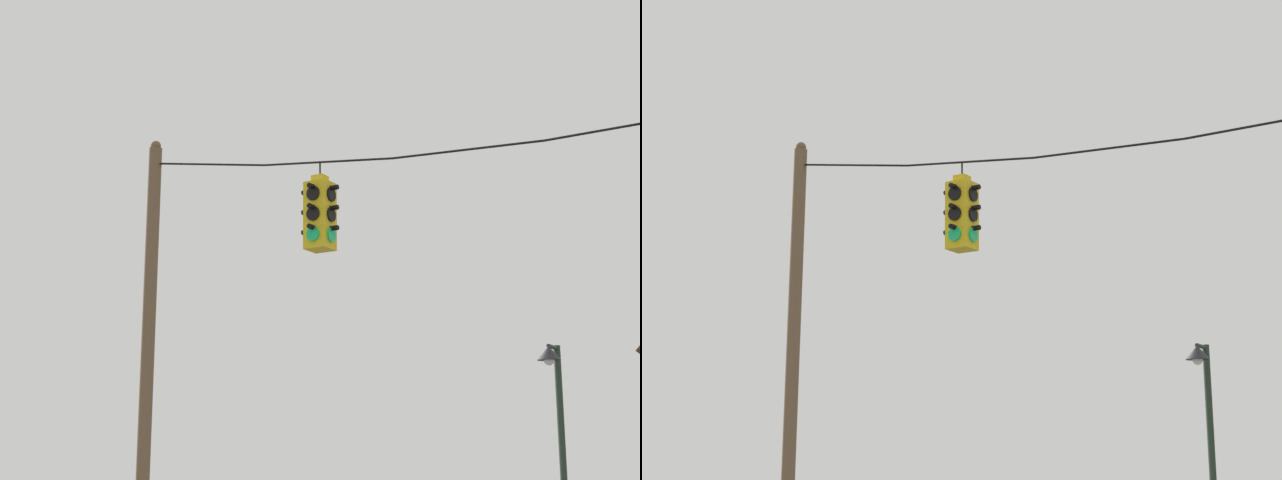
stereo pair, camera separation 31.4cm
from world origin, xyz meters
The scene contains 4 objects.
utility_pole_left centered at (-7.33, 0.41, 3.58)m, with size 0.20×0.20×7.18m.
span_wire centered at (0.00, 0.41, 6.31)m, with size 14.66×0.03×0.77m.
traffic_light_over_intersection centered at (-4.28, 0.41, 5.56)m, with size 0.58×0.58×1.25m.
street_lamp centered at (-2.89, 5.91, 2.99)m, with size 0.41×0.72×4.24m.
Camera 1 is at (2.59, -10.76, 2.17)m, focal length 55.00 mm.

